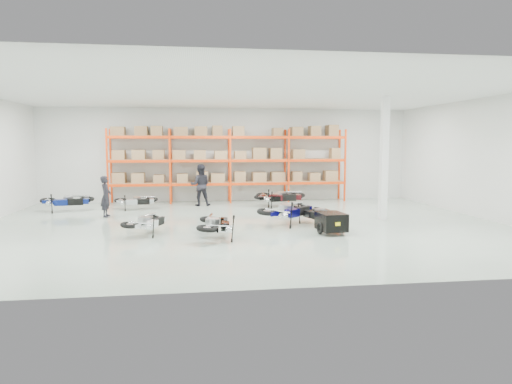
{
  "coord_description": "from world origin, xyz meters",
  "views": [
    {
      "loc": [
        -1.69,
        -15.41,
        2.78
      ],
      "look_at": [
        0.46,
        0.43,
        1.1
      ],
      "focal_mm": 32.0,
      "sensor_mm": 36.0,
      "label": 1
    }
  ],
  "objects": [
    {
      "name": "trailer",
      "position": [
        2.5,
        -1.92,
        0.39
      ],
      "size": [
        0.85,
        1.61,
        0.66
      ],
      "rotation": [
        0.0,
        0.0,
        0.12
      ],
      "color": "black",
      "rests_on": "ground"
    },
    {
      "name": "moto_back_a",
      "position": [
        -6.94,
        4.21,
        0.56
      ],
      "size": [
        1.93,
        1.15,
        1.18
      ],
      "primitive_type": null,
      "rotation": [
        0.0,
        -0.09,
        1.71
      ],
      "color": "navy",
      "rests_on": "ground"
    },
    {
      "name": "moto_back_d",
      "position": [
        2.13,
        4.53,
        0.58
      ],
      "size": [
        2.03,
        1.25,
        1.23
      ],
      "primitive_type": null,
      "rotation": [
        0.0,
        -0.09,
        1.4
      ],
      "color": "#430D12",
      "rests_on": "ground"
    },
    {
      "name": "room",
      "position": [
        0.0,
        0.0,
        2.25
      ],
      "size": [
        18.0,
        18.0,
        18.0
      ],
      "color": "#AABEAE",
      "rests_on": "ground"
    },
    {
      "name": "person_left",
      "position": [
        -5.06,
        2.57,
        0.79
      ],
      "size": [
        0.4,
        0.59,
        1.57
      ],
      "primitive_type": "imported",
      "rotation": [
        0.0,
        0.0,
        1.52
      ],
      "color": "black",
      "rests_on": "ground"
    },
    {
      "name": "person_back",
      "position": [
        -1.42,
        5.25,
        0.94
      ],
      "size": [
        0.95,
        0.75,
        1.88
      ],
      "primitive_type": "imported",
      "rotation": [
        0.0,
        0.0,
        3.1
      ],
      "color": "black",
      "rests_on": "ground"
    },
    {
      "name": "moto_back_c",
      "position": [
        1.95,
        4.48,
        0.52
      ],
      "size": [
        1.87,
        1.28,
        1.1
      ],
      "primitive_type": null,
      "rotation": [
        0.0,
        -0.09,
        1.84
      ],
      "color": "black",
      "rests_on": "ground"
    },
    {
      "name": "moto_black_far_left",
      "position": [
        -1.08,
        -2.16,
        0.55
      ],
      "size": [
        1.03,
        1.86,
        1.16
      ],
      "primitive_type": null,
      "rotation": [
        0.0,
        -0.09,
        3.06
      ],
      "color": "black",
      "rests_on": "ground"
    },
    {
      "name": "moto_silver_left",
      "position": [
        -3.15,
        -1.25,
        0.5
      ],
      "size": [
        1.37,
        1.81,
        1.05
      ],
      "primitive_type": null,
      "rotation": [
        0.0,
        -0.09,
        2.75
      ],
      "color": "silver",
      "rests_on": "ground"
    },
    {
      "name": "pallet_rack",
      "position": [
        -0.0,
        6.45,
        2.26
      ],
      "size": [
        11.28,
        0.98,
        3.62
      ],
      "color": "#F63F0C",
      "rests_on": "ground"
    },
    {
      "name": "moto_back_b",
      "position": [
        -4.17,
        4.38,
        0.48
      ],
      "size": [
        1.63,
        0.92,
        1.01
      ],
      "primitive_type": null,
      "rotation": [
        0.0,
        -0.09,
        1.67
      ],
      "color": "#A6AAB0",
      "rests_on": "ground"
    },
    {
      "name": "structural_column",
      "position": [
        5.2,
        0.5,
        2.25
      ],
      "size": [
        0.25,
        0.25,
        4.5
      ],
      "primitive_type": "cube",
      "color": "white",
      "rests_on": "ground"
    },
    {
      "name": "moto_blue_centre",
      "position": [
        1.52,
        -0.08,
        0.62
      ],
      "size": [
        2.2,
        2.08,
        1.32
      ],
      "primitive_type": null,
      "rotation": [
        0.0,
        -0.09,
        2.27
      ],
      "color": "#080749",
      "rests_on": "ground"
    },
    {
      "name": "moto_touring_right",
      "position": [
        2.5,
        -0.32,
        0.52
      ],
      "size": [
        1.21,
        1.84,
        1.1
      ],
      "primitive_type": null,
      "rotation": [
        0.0,
        -0.09,
        0.23
      ],
      "color": "black",
      "rests_on": "ground"
    }
  ]
}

